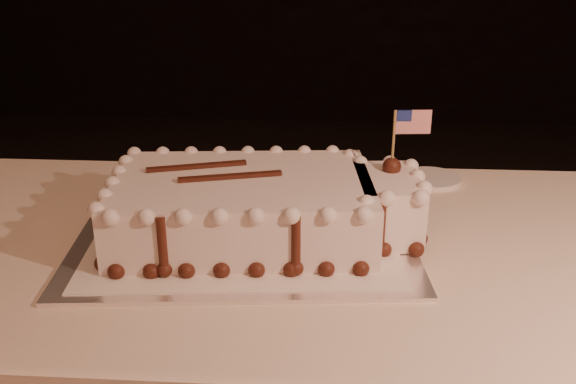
{
  "coord_description": "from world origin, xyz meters",
  "views": [
    {
      "loc": [
        0.05,
        -0.44,
        1.27
      ],
      "look_at": [
        -0.02,
        0.6,
        0.84
      ],
      "focal_mm": 40.0,
      "sensor_mm": 36.0,
      "label": 1
    }
  ],
  "objects": [
    {
      "name": "cake_board",
      "position": [
        -0.1,
        0.6,
        0.75
      ],
      "size": [
        0.64,
        0.5,
        0.01
      ],
      "primitive_type": "cube",
      "rotation": [
        0.0,
        0.0,
        0.09
      ],
      "color": "white",
      "rests_on": "banquet_table"
    },
    {
      "name": "side_plate",
      "position": [
        0.28,
        0.92,
        0.76
      ],
      "size": [
        0.13,
        0.13,
        0.01
      ],
      "primitive_type": "cylinder",
      "color": "white",
      "rests_on": "banquet_table"
    },
    {
      "name": "sheet_cake",
      "position": [
        -0.06,
        0.61,
        0.81
      ],
      "size": [
        0.58,
        0.36,
        0.23
      ],
      "color": "white",
      "rests_on": "doily"
    },
    {
      "name": "doily",
      "position": [
        -0.1,
        0.6,
        0.76
      ],
      "size": [
        0.57,
        0.45,
        0.0
      ],
      "primitive_type": "cube",
      "rotation": [
        0.0,
        0.0,
        0.09
      ],
      "color": "white",
      "rests_on": "cake_board"
    }
  ]
}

